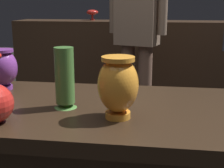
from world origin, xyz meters
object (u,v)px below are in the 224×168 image
at_px(vase_right_accent, 65,79).
at_px(shelf_vase_center, 141,14).
at_px(shelf_vase_left, 92,13).
at_px(vase_tall_behind, 3,68).
at_px(visitor_center_back, 137,23).
at_px(vase_centerpiece, 118,85).

relative_size(vase_right_accent, shelf_vase_center, 1.90).
bearing_deg(shelf_vase_left, shelf_vase_center, -5.66).
distance_m(vase_tall_behind, shelf_vase_left, 2.11).
bearing_deg(visitor_center_back, vase_tall_behind, 85.82).
xyz_separation_m(vase_centerpiece, shelf_vase_left, (-0.58, 2.39, 0.16)).
xyz_separation_m(vase_tall_behind, shelf_vase_center, (0.48, 2.06, 0.17)).
bearing_deg(vase_centerpiece, shelf_vase_left, 103.53).
xyz_separation_m(vase_centerpiece, vase_right_accent, (-0.20, 0.08, -0.01)).
relative_size(vase_centerpiece, vase_tall_behind, 1.16).
distance_m(shelf_vase_center, shelf_vase_left, 0.52).
relative_size(vase_centerpiece, shelf_vase_left, 1.64).
xyz_separation_m(vase_centerpiece, shelf_vase_center, (-0.06, 2.34, 0.15)).
distance_m(vase_centerpiece, vase_right_accent, 0.22).
distance_m(vase_tall_behind, vase_right_accent, 0.40).
bearing_deg(vase_centerpiece, vase_right_accent, 158.38).
bearing_deg(vase_tall_behind, shelf_vase_center, 76.78).
distance_m(vase_tall_behind, shelf_vase_center, 2.12).
height_order(vase_right_accent, shelf_vase_center, shelf_vase_center).
bearing_deg(shelf_vase_left, vase_centerpiece, -76.47).
bearing_deg(visitor_center_back, vase_right_accent, 101.58).
height_order(vase_tall_behind, vase_right_accent, vase_right_accent).
distance_m(vase_right_accent, visitor_center_back, 1.44).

